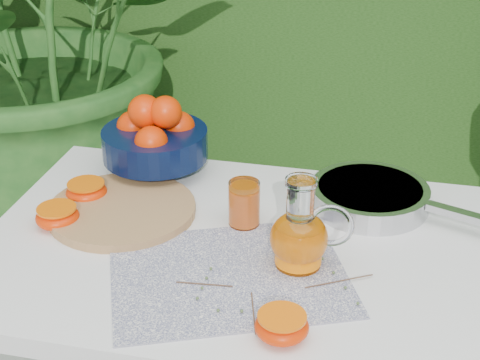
% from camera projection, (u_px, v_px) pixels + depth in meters
% --- Properties ---
extents(potted_plant_left, '(2.08, 2.08, 1.63)m').
position_uv_depth(potted_plant_left, '(43.00, 24.00, 2.57)').
color(potted_plant_left, '#21561D').
rests_on(potted_plant_left, ground).
extents(white_table, '(1.00, 0.70, 0.75)m').
position_uv_depth(white_table, '(238.00, 279.00, 1.46)').
color(white_table, white).
rests_on(white_table, ground).
extents(placemat, '(0.52, 0.47, 0.00)m').
position_uv_depth(placemat, '(229.00, 275.00, 1.33)').
color(placemat, '#0C1246').
rests_on(placemat, white_table).
extents(cutting_board, '(0.34, 0.34, 0.02)m').
position_uv_depth(cutting_board, '(122.00, 210.00, 1.52)').
color(cutting_board, tan).
rests_on(cutting_board, white_table).
extents(fruit_bowl, '(0.28, 0.28, 0.19)m').
position_uv_depth(fruit_bowl, '(155.00, 137.00, 1.66)').
color(fruit_bowl, black).
rests_on(fruit_bowl, white_table).
extents(juice_pitcher, '(0.16, 0.11, 0.18)m').
position_uv_depth(juice_pitcher, '(300.00, 236.00, 1.33)').
color(juice_pitcher, white).
rests_on(juice_pitcher, white_table).
extents(juice_tumbler, '(0.08, 0.08, 0.09)m').
position_uv_depth(juice_tumbler, '(244.00, 204.00, 1.47)').
color(juice_tumbler, white).
rests_on(juice_tumbler, white_table).
extents(saute_pan, '(0.46, 0.32, 0.05)m').
position_uv_depth(saute_pan, '(371.00, 196.00, 1.54)').
color(saute_pan, '#B5B6BA').
rests_on(saute_pan, white_table).
extents(orange_halves, '(0.61, 0.46, 0.04)m').
position_uv_depth(orange_halves, '(130.00, 237.00, 1.41)').
color(orange_halves, red).
rests_on(orange_halves, white_table).
extents(thyme_sprigs, '(0.34, 0.24, 0.01)m').
position_uv_depth(thyme_sprigs, '(269.00, 291.00, 1.28)').
color(thyme_sprigs, '#523725').
rests_on(thyme_sprigs, white_table).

